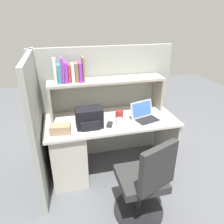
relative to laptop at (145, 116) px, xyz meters
name	(u,v)px	position (x,y,z in m)	size (l,w,h in m)	color
ground_plane	(111,166)	(-0.39, 0.12, -0.78)	(8.00, 8.00, 0.00)	#595B60
desk	(81,146)	(-0.78, 0.12, -0.38)	(1.60, 0.70, 0.73)	beige
cubicle_partition_rear	(104,104)	(-0.39, 0.50, -0.01)	(1.84, 0.05, 1.55)	#939991
cubicle_partition_left	(38,126)	(-1.24, 0.07, -0.01)	(0.05, 1.06, 1.55)	#939991
overhead_hutch	(107,87)	(-0.39, 0.32, 0.30)	(1.44, 0.28, 0.45)	gray
reference_books_on_shelf	(69,72)	(-0.84, 0.32, 0.52)	(0.34, 0.19, 0.29)	white
laptop	(145,116)	(0.00, 0.00, 0.00)	(0.37, 0.33, 0.22)	#B7BABF
backpack	(89,118)	(-0.68, 0.00, 0.06)	(0.30, 0.22, 0.23)	black
computer_mouse	(110,124)	(-0.45, -0.04, -0.03)	(0.06, 0.10, 0.03)	#262628
paper_cup	(119,122)	(-0.34, -0.05, -0.01)	(0.08, 0.08, 0.09)	white
tissue_box	(60,129)	(-1.01, -0.07, 0.00)	(0.22, 0.12, 0.10)	#9E7F60
snack_canister	(119,115)	(-0.29, 0.12, 0.00)	(0.10, 0.10, 0.10)	maroon
office_chair	(144,186)	(-0.27, -0.71, -0.39)	(0.53, 0.55, 0.93)	black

